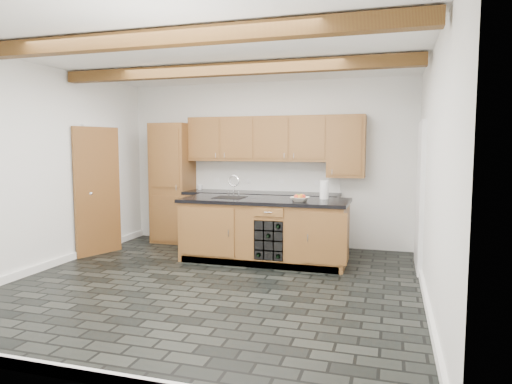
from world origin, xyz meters
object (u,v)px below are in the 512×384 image
Objects in this scene: island at (265,230)px; kitchen_scale at (299,197)px; fruit_bowl at (300,199)px; paper_towel at (324,190)px.

island is 12.48× the size of kitchen_scale.
kitchen_scale is at bearing 101.93° from fruit_bowl.
kitchen_scale is at bearing -158.48° from paper_towel.
island is at bearing 162.38° from fruit_bowl.
island is 9.37× the size of fruit_bowl.
paper_towel is (0.84, 0.22, 0.60)m from island.
kitchen_scale is 0.75× the size of fruit_bowl.
island is at bearing -165.10° from paper_towel.
fruit_bowl reaches higher than island.
kitchen_scale is 0.38m from paper_towel.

